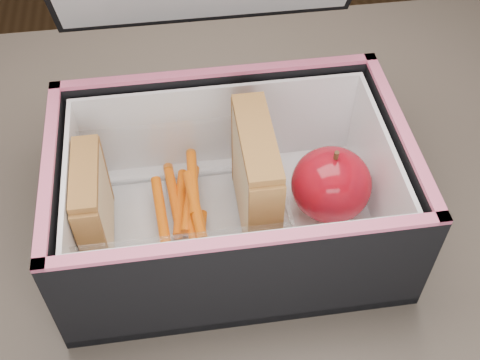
{
  "coord_description": "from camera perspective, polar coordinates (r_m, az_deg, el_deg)",
  "views": [
    {
      "loc": [
        -0.05,
        -0.33,
        1.24
      ],
      "look_at": [
        0.0,
        0.04,
        0.81
      ],
      "focal_mm": 45.0,
      "sensor_mm": 36.0,
      "label": 1
    }
  ],
  "objects": [
    {
      "name": "carrot_sticks",
      "position": [
        0.58,
        -5.18,
        -2.87
      ],
      "size": [
        0.05,
        0.15,
        0.03
      ],
      "color": "#EF4D00",
      "rests_on": "plastic_tub"
    },
    {
      "name": "red_apple",
      "position": [
        0.57,
        8.64,
        -0.42
      ],
      "size": [
        0.09,
        0.09,
        0.08
      ],
      "rotation": [
        0.0,
        0.0,
        -0.26
      ],
      "color": "maroon",
      "rests_on": "paper_napkin"
    },
    {
      "name": "plastic_tub",
      "position": [
        0.56,
        -6.06,
        -2.22
      ],
      "size": [
        0.19,
        0.14,
        0.08
      ],
      "primitive_type": null,
      "color": "white",
      "rests_on": "lunch_bag"
    },
    {
      "name": "sandwich_right",
      "position": [
        0.55,
        1.49,
        0.05
      ],
      "size": [
        0.03,
        0.11,
        0.12
      ],
      "color": "tan",
      "rests_on": "plastic_tub"
    },
    {
      "name": "paper_napkin",
      "position": [
        0.6,
        7.83,
        -2.96
      ],
      "size": [
        0.07,
        0.08,
        0.01
      ],
      "primitive_type": "cube",
      "rotation": [
        0.0,
        0.0,
        0.07
      ],
      "color": "white",
      "rests_on": "lunch_bag"
    },
    {
      "name": "lunch_bag",
      "position": [
        0.55,
        -0.96,
        -0.25
      ],
      "size": [
        0.31,
        0.3,
        0.3
      ],
      "color": "black",
      "rests_on": "kitchen_table"
    },
    {
      "name": "sandwich_left",
      "position": [
        0.56,
        -13.74,
        -2.3
      ],
      "size": [
        0.02,
        0.08,
        0.09
      ],
      "color": "tan",
      "rests_on": "plastic_tub"
    },
    {
      "name": "kitchen_table",
      "position": [
        0.66,
        0.34,
        -11.19
      ],
      "size": [
        1.2,
        0.8,
        0.75
      ],
      "color": "#51473D",
      "rests_on": "ground"
    }
  ]
}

